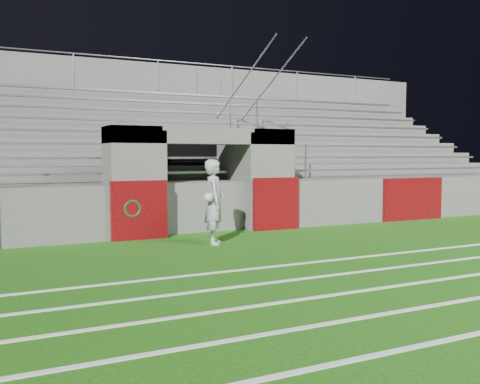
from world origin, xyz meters
TOP-DOWN VIEW (x-y plane):
  - ground at (0.00, 0.00)m, footprint 90.00×90.00m
  - stadium_structure at (0.00, 7.97)m, footprint 26.00×8.48m
  - goalkeeper_with_ball at (-0.50, 1.62)m, footprint 0.67×0.79m
  - hose_coil at (-1.97, 2.93)m, footprint 0.54×0.14m

SIDE VIEW (x-z plane):
  - ground at x=0.00m, z-range 0.00..0.00m
  - hose_coil at x=-1.97m, z-range 0.50..1.08m
  - goalkeeper_with_ball at x=-0.50m, z-range 0.00..1.84m
  - stadium_structure at x=0.00m, z-range -1.22..4.20m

